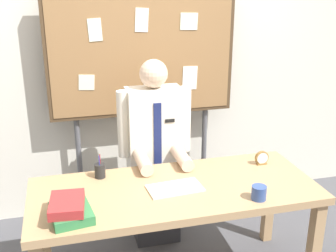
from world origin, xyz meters
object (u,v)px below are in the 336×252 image
coffee_mug (259,193)px  bulletin_board (143,55)px  desk_clock (262,158)px  desk (175,199)px  person (155,160)px  pen_holder (100,171)px  open_notebook (175,188)px  book_stack (69,209)px

coffee_mug → bulletin_board: bearing=109.7°
bulletin_board → coffee_mug: size_ratio=21.71×
desk_clock → desk: bearing=-165.1°
desk → person: (0.00, 0.57, 0.02)m
desk_clock → pen_holder: 1.13m
bulletin_board → desk_clock: size_ratio=19.74×
open_notebook → desk_clock: bearing=16.3°
desk_clock → coffee_mug: (-0.24, -0.45, -0.00)m
book_stack → bulletin_board: bearing=60.7°
desk_clock → person: bearing=150.1°
book_stack → coffee_mug: book_stack is taller
desk → coffee_mug: size_ratio=20.26×
desk → pen_holder: pen_holder is taller
coffee_mug → pen_holder: 1.03m
person → book_stack: bearing=-130.4°
book_stack → desk_clock: book_stack is taller
bulletin_board → desk_clock: (0.68, -0.79, -0.62)m
book_stack → desk_clock: (1.34, 0.38, -0.01)m
desk_clock → pen_holder: (-1.12, 0.08, 0.00)m
person → open_notebook: 0.60m
desk_clock → pen_holder: bearing=176.0°
open_notebook → pen_holder: 0.52m
bulletin_board → desk_clock: bearing=-49.2°
bulletin_board → open_notebook: (-0.01, -0.99, -0.66)m
coffee_mug → pen_holder: bearing=149.2°
bulletin_board → book_stack: 1.47m
bulletin_board → book_stack: bulletin_board is taller
open_notebook → desk_clock: size_ratio=3.46×
coffee_mug → book_stack: bearing=176.2°
bulletin_board → open_notebook: size_ratio=5.71×
bulletin_board → pen_holder: 1.04m
person → desk_clock: 0.80m
open_notebook → pen_holder: (-0.43, 0.28, 0.04)m
desk → coffee_mug: coffee_mug is taller
bulletin_board → coffee_mug: 1.45m
desk → bulletin_board: size_ratio=0.93×
bulletin_board → open_notebook: 1.19m
person → coffee_mug: size_ratio=16.13×
book_stack → desk_clock: 1.39m
bulletin_board → coffee_mug: bulletin_board is taller
desk → person: bearing=90.0°
book_stack → open_notebook: size_ratio=0.83×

